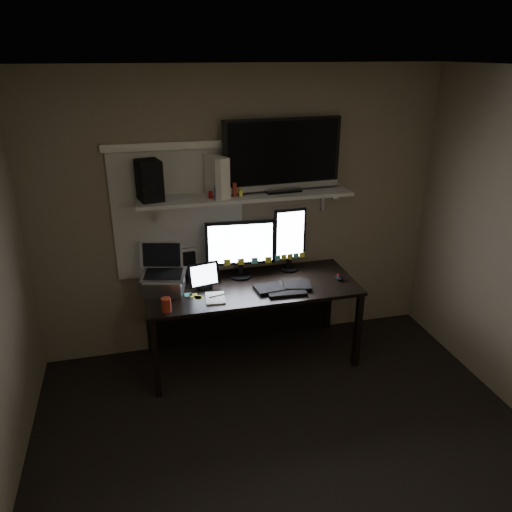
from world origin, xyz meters
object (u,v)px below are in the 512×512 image
object	(u,v)px
mouse	(339,278)
speaker	(149,180)
monitor_landscape	(241,249)
game_console	(217,176)
cup	(166,305)
monitor_portrait	(290,240)
tablet	(204,276)
keyboard	(283,287)
tv	(282,155)
desk	(248,297)
laptop	(163,270)

from	to	relation	value
mouse	speaker	size ratio (longest dim) A/B	0.32
monitor_landscape	speaker	xyz separation A→B (m)	(-0.73, 0.02, 0.64)
game_console	cup	bearing A→B (deg)	-155.60
monitor_portrait	tablet	distance (m)	0.85
keyboard	tv	size ratio (longest dim) A/B	0.48
monitor_landscape	game_console	xyz separation A→B (m)	(-0.19, 0.01, 0.65)
tv	speaker	xyz separation A→B (m)	(-1.10, -0.01, -0.14)
desk	monitor_portrait	xyz separation A→B (m)	(0.41, 0.11, 0.47)
keyboard	tablet	distance (m)	0.67
laptop	speaker	size ratio (longest dim) A/B	1.25
tablet	cup	distance (m)	0.47
monitor_landscape	monitor_portrait	distance (m)	0.46
laptop	desk	bearing A→B (deg)	20.06
cup	desk	bearing A→B (deg)	28.50
desk	keyboard	distance (m)	0.40
laptop	game_console	world-z (taller)	game_console
laptop	tv	world-z (taller)	tv
tablet	game_console	xyz separation A→B (m)	(0.16, 0.16, 0.80)
monitor_landscape	mouse	world-z (taller)	monitor_landscape
laptop	tv	size ratio (longest dim) A/B	0.40
desk	laptop	size ratio (longest dim) A/B	4.50
desk	game_console	world-z (taller)	game_console
tv	speaker	distance (m)	1.11
monitor_portrait	laptop	world-z (taller)	monitor_portrait
mouse	game_console	distance (m)	1.38
keyboard	mouse	xyz separation A→B (m)	(0.53, 0.05, 0.00)
desk	mouse	world-z (taller)	mouse
monitor_portrait	monitor_landscape	bearing A→B (deg)	-177.89
speaker	tv	bearing A→B (deg)	-12.75
tablet	desk	bearing A→B (deg)	0.31
mouse	cup	size ratio (longest dim) A/B	0.94
monitor_portrait	mouse	size ratio (longest dim) A/B	5.69
keyboard	desk	bearing A→B (deg)	137.45
mouse	speaker	distance (m)	1.81
game_console	tablet	bearing A→B (deg)	-154.30
desk	keyboard	size ratio (longest dim) A/B	3.70
desk	cup	bearing A→B (deg)	-151.50
monitor_portrait	keyboard	bearing A→B (deg)	-117.74
mouse	monitor_portrait	bearing A→B (deg)	140.62
mouse	tablet	bearing A→B (deg)	175.53
monitor_landscape	desk	bearing A→B (deg)	-48.62
keyboard	tablet	world-z (taller)	tablet
speaker	mouse	bearing A→B (deg)	-23.83
desk	monitor_portrait	world-z (taller)	monitor_portrait
laptop	keyboard	bearing A→B (deg)	4.01
desk	tablet	size ratio (longest dim) A/B	6.76
desk	tv	xyz separation A→B (m)	(0.32, 0.10, 1.23)
monitor_portrait	laptop	distance (m)	1.16
tv	monitor_portrait	bearing A→B (deg)	4.20
monitor_landscape	cup	world-z (taller)	monitor_landscape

